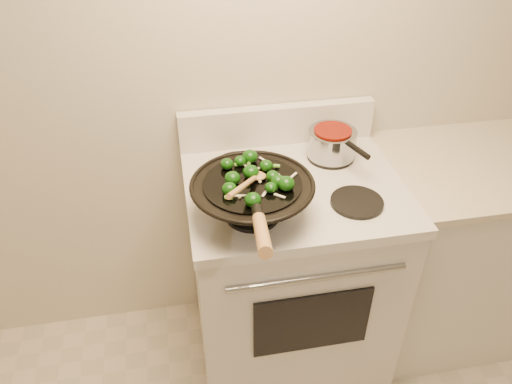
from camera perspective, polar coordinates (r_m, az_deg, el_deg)
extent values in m
plane|color=beige|center=(1.96, 9.53, 16.31)|extent=(3.50, 0.00, 3.50)
cube|color=silver|center=(2.11, 3.82, -9.81)|extent=(0.76, 0.64, 0.88)
cube|color=silver|center=(1.80, 4.40, 0.37)|extent=(0.78, 0.66, 0.04)
cube|color=silver|center=(2.00, 2.43, 7.68)|extent=(0.78, 0.05, 0.16)
cylinder|color=#919499|center=(1.64, 7.02, -9.69)|extent=(0.60, 0.02, 0.02)
cube|color=black|center=(1.82, 6.43, -14.63)|extent=(0.42, 0.01, 0.28)
cylinder|color=black|center=(1.64, -0.40, -2.55)|extent=(0.18, 0.18, 0.01)
cylinder|color=black|center=(1.73, 11.45, -1.14)|extent=(0.18, 0.18, 0.01)
cylinder|color=black|center=(1.88, -2.01, 3.10)|extent=(0.18, 0.18, 0.01)
cylinder|color=black|center=(1.96, 8.50, 4.11)|extent=(0.18, 0.18, 0.01)
cube|color=silver|center=(2.41, 22.78, -6.06)|extent=(0.83, 0.60, 0.88)
cube|color=beige|center=(2.16, 25.55, 2.97)|extent=(0.85, 0.62, 0.03)
torus|color=black|center=(1.57, -0.42, 0.88)|extent=(0.40, 0.40, 0.01)
cylinder|color=black|center=(1.57, -0.42, 0.97)|extent=(0.31, 0.31, 0.01)
cylinder|color=black|center=(1.35, 0.20, -2.36)|extent=(0.04, 0.07, 0.05)
cylinder|color=#A57641|center=(1.22, 0.68, -4.86)|extent=(0.06, 0.21, 0.09)
ellipsoid|color=#0D3909|center=(1.52, 1.71, 0.53)|extent=(0.04, 0.04, 0.03)
cylinder|color=#447D2D|center=(1.53, 2.13, 0.29)|extent=(0.02, 0.02, 0.01)
ellipsoid|color=#0D3909|center=(1.46, -0.38, -0.89)|extent=(0.05, 0.05, 0.04)
ellipsoid|color=#0D3909|center=(1.62, -3.35, 3.23)|extent=(0.04, 0.04, 0.04)
ellipsoid|color=#0D3909|center=(1.53, 3.48, 0.98)|extent=(0.05, 0.05, 0.04)
cylinder|color=#447D2D|center=(1.54, 4.04, 0.58)|extent=(0.02, 0.02, 0.02)
ellipsoid|color=#0D3909|center=(1.56, 1.89, 1.81)|extent=(0.04, 0.04, 0.04)
ellipsoid|color=#0D3909|center=(1.54, 2.54, 1.25)|extent=(0.05, 0.05, 0.04)
ellipsoid|color=#0D3909|center=(1.64, -1.83, 3.56)|extent=(0.04, 0.04, 0.03)
cylinder|color=#447D2D|center=(1.65, -1.42, 3.31)|extent=(0.02, 0.02, 0.02)
ellipsoid|color=#0D3909|center=(1.61, 1.17, 3.03)|extent=(0.04, 0.04, 0.04)
ellipsoid|color=#0D3909|center=(1.65, -0.70, 4.09)|extent=(0.05, 0.05, 0.04)
ellipsoid|color=#0D3909|center=(1.58, -0.59, 2.31)|extent=(0.05, 0.05, 0.04)
cylinder|color=#447D2D|center=(1.59, -0.03, 1.92)|extent=(0.02, 0.02, 0.01)
ellipsoid|color=#0D3909|center=(1.55, -2.71, 1.59)|extent=(0.05, 0.05, 0.04)
ellipsoid|color=#0D3909|center=(1.51, -3.06, 0.36)|extent=(0.05, 0.05, 0.04)
cube|color=white|center=(1.55, 3.06, 0.81)|extent=(0.03, 0.04, 0.00)
cube|color=white|center=(1.60, 0.16, 2.04)|extent=(0.05, 0.02, 0.00)
cube|color=white|center=(1.50, -1.60, -0.42)|extent=(0.05, 0.01, 0.00)
cube|color=white|center=(1.59, 4.23, 1.85)|extent=(0.04, 0.04, 0.00)
cube|color=white|center=(1.50, 2.71, -0.44)|extent=(0.03, 0.03, 0.00)
cube|color=white|center=(1.63, 1.04, 2.84)|extent=(0.05, 0.01, 0.00)
cube|color=white|center=(1.52, 1.07, -0.05)|extent=(0.03, 0.04, 0.00)
cube|color=white|center=(1.59, 2.91, 1.74)|extent=(0.02, 0.04, 0.00)
cube|color=white|center=(1.63, -0.78, 2.77)|extent=(0.04, 0.05, 0.00)
cube|color=white|center=(1.67, 0.91, 3.67)|extent=(0.03, 0.04, 0.00)
cylinder|color=#60A936|center=(1.49, -3.15, -0.64)|extent=(0.01, 0.03, 0.02)
cylinder|color=#60A936|center=(1.64, -2.03, 3.17)|extent=(0.02, 0.03, 0.01)
cylinder|color=#60A936|center=(1.64, -0.80, 3.34)|extent=(0.03, 0.03, 0.02)
cylinder|color=#60A936|center=(1.63, 2.31, 2.99)|extent=(0.03, 0.02, 0.02)
cylinder|color=#60A936|center=(1.49, -0.38, -0.49)|extent=(0.02, 0.02, 0.02)
sphere|color=beige|center=(1.56, 0.46, 1.18)|extent=(0.01, 0.01, 0.01)
sphere|color=beige|center=(1.54, 2.11, 0.54)|extent=(0.01, 0.01, 0.01)
sphere|color=beige|center=(1.52, -3.63, 0.05)|extent=(0.01, 0.01, 0.01)
sphere|color=beige|center=(1.50, -1.85, -0.58)|extent=(0.01, 0.01, 0.01)
ellipsoid|color=#A57641|center=(1.58, 0.03, 1.89)|extent=(0.08, 0.07, 0.02)
cylinder|color=#A57641|center=(1.44, -1.49, 0.67)|extent=(0.13, 0.23, 0.12)
cylinder|color=#919499|center=(1.93, 8.65, 5.57)|extent=(0.18, 0.18, 0.10)
cylinder|color=#630D04|center=(1.90, 8.80, 6.97)|extent=(0.14, 0.14, 0.01)
cylinder|color=black|center=(1.81, 11.60, 4.70)|extent=(0.06, 0.11, 0.02)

